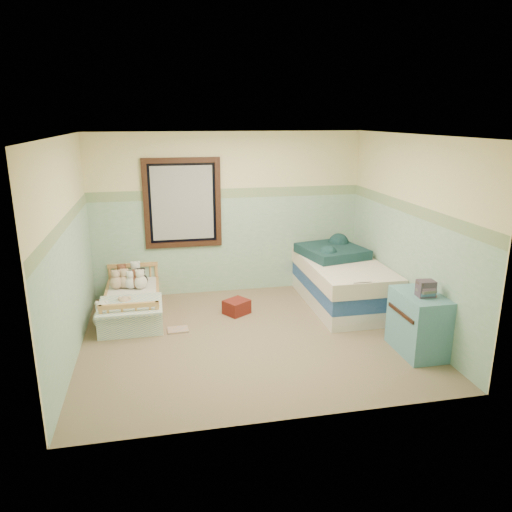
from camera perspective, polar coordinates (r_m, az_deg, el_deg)
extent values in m
cube|color=#70634B|center=(6.30, -0.64, -9.54)|extent=(4.20, 3.60, 0.02)
cube|color=white|center=(5.69, -0.72, 14.04)|extent=(4.20, 3.60, 0.02)
cube|color=beige|center=(7.60, -3.26, 4.93)|extent=(4.20, 0.04, 2.50)
cube|color=beige|center=(4.19, 4.01, -4.34)|extent=(4.20, 0.04, 2.50)
cube|color=beige|center=(5.86, -21.29, 0.51)|extent=(0.04, 3.60, 2.50)
cube|color=beige|center=(6.58, 17.60, 2.47)|extent=(0.04, 3.60, 2.50)
cube|color=#77AC87|center=(7.69, -3.18, 1.25)|extent=(4.20, 0.01, 1.50)
cube|color=#3A6039|center=(7.53, -3.28, 7.34)|extent=(4.20, 0.01, 0.15)
cube|color=black|center=(7.46, -8.60, 6.13)|extent=(1.16, 0.06, 1.36)
cube|color=#B4B4B0|center=(7.47, -8.60, 6.14)|extent=(0.92, 0.01, 1.12)
cube|color=#A67739|center=(7.14, -14.23, -5.96)|extent=(0.75, 1.51, 0.19)
cube|color=white|center=(7.08, -14.32, -4.77)|extent=(0.69, 1.45, 0.12)
cube|color=#759CC2|center=(6.61, -14.52, -5.58)|extent=(0.82, 0.75, 0.03)
sphere|color=brown|center=(7.51, -15.40, -2.35)|extent=(0.20, 0.20, 0.20)
sphere|color=silver|center=(7.49, -13.88, -2.20)|extent=(0.22, 0.22, 0.22)
sphere|color=#CDAA89|center=(7.30, -15.10, -2.89)|extent=(0.20, 0.20, 0.20)
sphere|color=black|center=(7.29, -13.30, -2.80)|extent=(0.19, 0.19, 0.19)
sphere|color=white|center=(6.80, -17.48, -7.04)|extent=(0.26, 0.26, 0.26)
sphere|color=#CDAA89|center=(6.84, -15.01, -6.64)|extent=(0.27, 0.27, 0.27)
cube|color=white|center=(7.45, 9.84, -4.62)|extent=(1.00, 2.00, 0.22)
cube|color=navy|center=(7.38, 9.92, -3.02)|extent=(1.00, 2.00, 0.22)
cube|color=beige|center=(7.31, 10.00, -1.39)|extent=(1.04, 2.04, 0.22)
cube|color=black|center=(7.51, 8.88, 0.56)|extent=(1.02, 1.06, 0.14)
cube|color=teal|center=(6.08, 18.49, -7.48)|extent=(0.46, 0.73, 0.73)
cube|color=brown|center=(5.86, 19.26, -3.62)|extent=(0.20, 0.16, 0.19)
cube|color=#9B1708|center=(6.97, -2.29, -5.97)|extent=(0.42, 0.41, 0.20)
cube|color=orange|center=(6.54, -9.13, -8.53)|extent=(0.28, 0.22, 0.02)
sphere|color=#CDAA89|center=(7.29, -16.04, -2.98)|extent=(0.19, 0.19, 0.19)
sphere|color=white|center=(7.21, -13.38, -3.00)|extent=(0.20, 0.20, 0.20)
sphere|color=silver|center=(7.25, -14.44, -3.03)|extent=(0.18, 0.18, 0.18)
sphere|color=silver|center=(7.39, -13.20, -2.68)|extent=(0.16, 0.16, 0.16)
sphere|color=brown|center=(7.24, -13.74, -2.95)|extent=(0.19, 0.19, 0.19)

